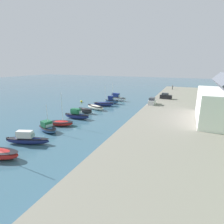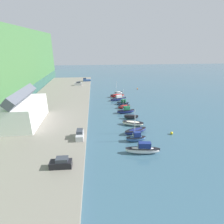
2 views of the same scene
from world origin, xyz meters
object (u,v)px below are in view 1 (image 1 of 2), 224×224
object	(u,v)px
moored_boat_3	(95,107)
moored_boat_4	(85,110)
moored_boat_8	(27,139)
mooring_buoy_1	(81,101)
moored_boat_6	(61,123)
person_on_quay	(173,87)
moored_boat_0	(116,98)
moored_boat_1	(111,101)
moored_boat_2	(104,104)
parked_car_0	(166,96)
moored_boat_7	(47,128)
parked_car_1	(152,101)
moored_boat_5	(77,115)

from	to	relation	value
moored_boat_3	moored_boat_4	world-z (taller)	moored_boat_4
moored_boat_8	mooring_buoy_1	world-z (taller)	moored_boat_8
moored_boat_3	moored_boat_4	distance (m)	4.97
moored_boat_6	person_on_quay	size ratio (longest dim) A/B	3.51
moored_boat_3	person_on_quay	world-z (taller)	person_on_quay
moored_boat_0	moored_boat_1	bearing A→B (deg)	11.17
mooring_buoy_1	moored_boat_2	bearing A→B (deg)	80.09
moored_boat_1	moored_boat_8	xyz separation A→B (m)	(35.68, -0.23, -0.15)
moored_boat_3	parked_car_0	size ratio (longest dim) A/B	1.66
moored_boat_8	mooring_buoy_1	xyz separation A→B (m)	(-32.99, -10.61, -0.48)
person_on_quay	moored_boat_0	bearing A→B (deg)	-28.97
moored_boat_2	moored_boat_1	bearing A→B (deg)	148.83
moored_boat_7	parked_car_1	distance (m)	32.81
moored_boat_8	parked_car_0	size ratio (longest dim) A/B	1.86
moored_boat_5	mooring_buoy_1	bearing A→B (deg)	-156.89
moored_boat_5	moored_boat_6	bearing A→B (deg)	-9.43
moored_boat_7	moored_boat_8	distance (m)	6.07
moored_boat_5	moored_boat_8	distance (m)	15.76
moored_boat_8	moored_boat_4	bearing A→B (deg)	164.01
moored_boat_6	moored_boat_8	xyz separation A→B (m)	(10.04, 0.85, 0.27)
moored_boat_0	moored_boat_4	size ratio (longest dim) A/B	1.64
moored_boat_4	moored_boat_6	world-z (taller)	moored_boat_6
moored_boat_2	moored_boat_8	distance (m)	31.25
moored_boat_7	moored_boat_4	bearing A→B (deg)	-161.20
moored_boat_7	moored_boat_8	xyz separation A→B (m)	(5.97, 1.10, 0.07)
moored_boat_4	moored_boat_5	world-z (taller)	moored_boat_5
moored_boat_8	moored_boat_2	bearing A→B (deg)	161.35
moored_boat_0	moored_boat_5	size ratio (longest dim) A/B	1.21
parked_car_0	moored_boat_2	bearing A→B (deg)	-50.14
moored_boat_2	moored_boat_6	size ratio (longest dim) A/B	0.97
moored_boat_8	person_on_quay	xyz separation A→B (m)	(-72.62, 17.32, 1.49)
parked_car_1	moored_boat_6	bearing A→B (deg)	-122.07
moored_boat_4	moored_boat_8	bearing A→B (deg)	14.64
moored_boat_6	moored_boat_7	bearing A→B (deg)	-22.38
moored_boat_5	moored_boat_4	bearing A→B (deg)	-178.43
moored_boat_8	parked_car_1	xyz separation A→B (m)	(-34.73, 14.63, 1.31)
moored_boat_6	parked_car_0	world-z (taller)	moored_boat_6
moored_boat_4	person_on_quay	world-z (taller)	person_on_quay
moored_boat_3	moored_boat_6	bearing A→B (deg)	19.81
moored_boat_2	moored_boat_4	distance (m)	10.13
moored_boat_5	parked_car_0	bearing A→B (deg)	142.08
moored_boat_2	moored_boat_6	bearing A→B (deg)	-20.43
parked_car_0	mooring_buoy_1	xyz separation A→B (m)	(12.88, -28.04, -1.79)
moored_boat_0	parked_car_1	bearing A→B (deg)	74.08
person_on_quay	moored_boat_5	bearing A→B (deg)	-17.50
moored_boat_2	moored_boat_6	distance (m)	21.20
moored_boat_8	parked_car_1	size ratio (longest dim) A/B	1.87
moored_boat_4	moored_boat_5	bearing A→B (deg)	19.35
moored_boat_0	moored_boat_1	size ratio (longest dim) A/B	1.12
person_on_quay	moored_boat_2	bearing A→B (deg)	-23.48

